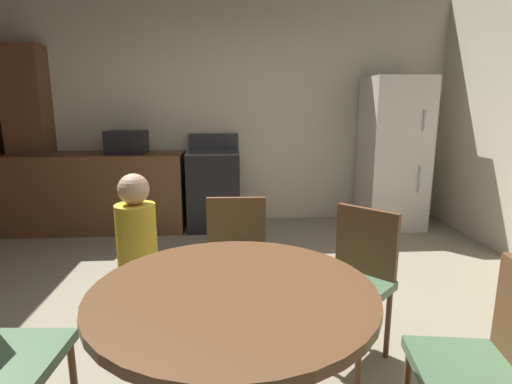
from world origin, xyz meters
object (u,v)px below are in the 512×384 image
oven_range (214,189)px  dining_table (234,327)px  refrigerator (393,153)px  person_child (138,263)px  chair_east (488,361)px  chair_northeast (355,275)px  microwave (127,142)px  chair_north (236,258)px

oven_range → dining_table: 3.30m
refrigerator → person_child: size_ratio=1.61×
chair_east → chair_northeast: size_ratio=1.00×
microwave → chair_northeast: size_ratio=0.51×
microwave → chair_north: microwave is taller
refrigerator → dining_table: size_ratio=1.59×
chair_north → chair_northeast: size_ratio=1.00×
microwave → chair_east: 4.08m
chair_north → oven_range: bearing=-172.9°
refrigerator → chair_north: 2.98m
microwave → person_child: (0.64, -2.56, -0.45)m
microwave → person_child: microwave is taller
chair_east → chair_north: size_ratio=1.00×
dining_table → person_child: person_child is taller
refrigerator → chair_east: (-0.97, -3.39, -0.38)m
dining_table → chair_northeast: chair_northeast is taller
refrigerator → dining_table: refrigerator is taller
refrigerator → chair_north: bearing=-130.0°
refrigerator → dining_table: bearing=-120.8°
microwave → dining_table: 3.52m
oven_range → chair_northeast: (0.90, -2.62, 0.03)m
oven_range → person_child: oven_range is taller
person_child → refrigerator: bearing=100.0°
oven_range → dining_table: oven_range is taller
microwave → chair_east: size_ratio=0.51×
oven_range → chair_east: oven_range is taller
dining_table → chair_northeast: (0.70, 0.68, -0.09)m
dining_table → chair_north: bearing=88.3°
dining_table → oven_range: bearing=93.4°
chair_northeast → person_child: bearing=-46.7°
chair_east → dining_table: bearing=0.0°
microwave → dining_table: (1.17, -3.29, -0.43)m
oven_range → microwave: microwave is taller
oven_range → dining_table: size_ratio=0.99×
refrigerator → microwave: size_ratio=4.00×
refrigerator → person_child: bearing=-134.5°
chair_north → person_child: bearing=-65.1°
oven_range → chair_northeast: 2.77m
dining_table → chair_north: (0.03, 0.97, -0.09)m
microwave → person_child: size_ratio=0.40×
chair_north → chair_east: bearing=41.6°
oven_range → chair_east: size_ratio=1.26×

